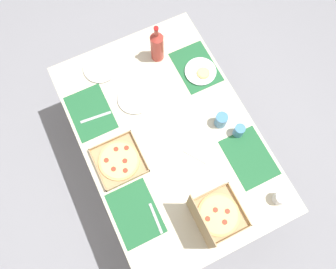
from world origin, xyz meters
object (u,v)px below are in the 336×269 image
Objects in this scene: plate_far_right at (135,99)px; pizza_box_corner_left at (119,161)px; cup_spare at (239,131)px; soda_bottle at (157,46)px; pizza_box_center at (215,216)px; plate_near_left at (201,72)px; plate_far_left at (101,68)px; cup_dark at (280,198)px; condiment_bowl at (161,33)px; cup_red at (221,120)px.

pizza_box_corner_left is at bearing 142.95° from plate_far_right.
soda_bottle is at bearing 16.38° from cup_spare.
cup_spare is (0.40, -0.40, -0.00)m from pizza_box_center.
plate_near_left is at bearing -91.44° from plate_far_right.
soda_bottle is at bearing -8.67° from pizza_box_center.
cup_spare is at bearing -179.34° from plate_near_left.
plate_far_left is 2.72× the size of cup_dark.
soda_bottle is at bearing 10.56° from cup_dark.
cup_dark reaches higher than plate_near_left.
pizza_box_corner_left is at bearing 77.85° from cup_spare.
plate_far_right is 0.71× the size of soda_bottle.
soda_bottle is at bearing -50.20° from plate_far_right.
plate_far_left is 1.04m from cup_spare.
plate_far_right is 2.99× the size of condiment_bowl.
cup_dark reaches higher than pizza_box_corner_left.
cup_dark is (-1.32, -0.63, 0.04)m from plate_far_left.
pizza_box_center is 1.00× the size of soda_bottle.
pizza_box_corner_left is at bearing 33.17° from pizza_box_center.
cup_dark is (-0.08, -0.41, -0.01)m from pizza_box_center.
pizza_box_center is at bearing 171.33° from soda_bottle.
pizza_box_corner_left is 0.84m from plate_near_left.
pizza_box_corner_left is 3.19× the size of cup_spare.
cup_red is (-0.64, -0.15, -0.08)m from soda_bottle.
cup_spare is (-0.52, -0.50, 0.04)m from plate_far_right.
plate_far_left is 2.29× the size of cup_red.
cup_red reaches higher than condiment_bowl.
cup_spare reaches higher than condiment_bowl.
cup_spare is 0.89× the size of cup_red.
plate_near_left is 0.40m from cup_red.
cup_red is (-0.73, -0.55, 0.04)m from plate_far_left.
plate_near_left is 0.42m from condiment_bowl.
pizza_box_corner_left is 0.69m from plate_far_left.
pizza_box_corner_left is at bearing 85.70° from cup_red.
condiment_bowl reaches higher than pizza_box_corner_left.
cup_dark is (-1.00, -0.51, 0.04)m from plate_far_right.
cup_red is 1.19× the size of cup_dark.
plate_near_left is at bearing -138.95° from soda_bottle.
plate_near_left is at bearing -9.22° from cup_red.
pizza_box_center is 0.57m from cup_spare.
pizza_box_center is 1.34m from condiment_bowl.
condiment_bowl is at bearing -32.31° from soda_bottle.
condiment_bowl is (1.39, 0.13, -0.03)m from cup_dark.
condiment_bowl reaches higher than plate_far_left.
cup_spare is at bearing -148.40° from cup_red.
soda_bottle is 0.66m from cup_red.
plate_far_left is at bearing 10.25° from pizza_box_center.
cup_spare is 1.06× the size of cup_dark.
plate_far_right is 1.12m from cup_dark.
plate_far_right is 0.39m from soda_bottle.
pizza_box_corner_left is 3.37× the size of cup_dark.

